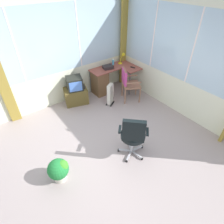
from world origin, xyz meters
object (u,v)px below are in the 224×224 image
desk (102,81)px  wooden_armchair (127,81)px  tv_on_stand (76,92)px  space_heater (110,94)px  potted_plant (59,170)px  paper_tray (108,67)px  office_chair (133,134)px  spray_bottle (113,61)px  tv_remote (133,67)px  desk_lamp (123,57)px

desk → wooden_armchair: bearing=-65.1°
tv_on_stand → wooden_armchair: bearing=-30.3°
space_heater → potted_plant: size_ratio=1.31×
wooden_armchair → tv_on_stand: (-1.29, 0.75, -0.26)m
paper_tray → office_chair: size_ratio=0.29×
desk → office_chair: office_chair is taller
spray_bottle → desk: bearing=-166.4°
tv_on_stand → space_heater: 1.00m
paper_tray → wooden_armchair: 0.79m
tv_remote → wooden_armchair: (-0.51, -0.35, -0.15)m
space_heater → potted_plant: (-2.24, -1.45, -0.05)m
spray_bottle → wooden_armchair: size_ratio=0.22×
tv_remote → tv_on_stand: 1.89m
wooden_armchair → space_heater: wooden_armchair is taller
desk → tv_on_stand: size_ratio=1.68×
desk → desk_lamp: desk_lamp is taller
paper_tray → spray_bottle: bearing=23.8°
tv_on_stand → space_heater: tv_on_stand is taller
office_chair → space_heater: (0.80, 1.83, -0.29)m
spray_bottle → office_chair: 3.00m
wooden_armchair → tv_remote: bearing=34.5°
spray_bottle → space_heater: (-0.68, -0.77, -0.55)m
spray_bottle → tv_on_stand: (-1.46, -0.14, -0.50)m
tv_on_stand → potted_plant: (-1.46, -2.08, -0.09)m
wooden_armchair → paper_tray: bearing=99.5°
office_chair → space_heater: bearing=66.2°
potted_plant → spray_bottle: bearing=37.2°
desk → spray_bottle: spray_bottle is taller
spray_bottle → paper_tray: bearing=-156.2°
space_heater → tv_remote: bearing=12.6°
tv_remote → space_heater: 1.14m
office_chair → space_heater: 2.02m
paper_tray → tv_remote: bearing=-32.8°
wooden_armchair → tv_on_stand: bearing=149.7°
paper_tray → office_chair: (-1.19, -2.47, -0.19)m
desk → space_heater: desk is taller
wooden_armchair → space_heater: 0.61m
desk → tv_on_stand: tv_on_stand is taller
tv_remote → spray_bottle: bearing=103.0°
tv_remote → wooden_armchair: bearing=-164.4°
spray_bottle → paper_tray: spray_bottle is taller
desk → spray_bottle: (0.53, 0.13, 0.45)m
tv_on_stand → space_heater: size_ratio=1.29×
spray_bottle → wooden_armchair: (-0.17, -0.89, -0.24)m
paper_tray → potted_plant: 3.39m
tv_on_stand → spray_bottle: bearing=5.5°
desk → tv_remote: size_ratio=9.22×
office_chair → potted_plant: 1.52m
office_chair → potted_plant: bearing=165.1°
desk_lamp → space_heater: desk_lamp is taller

